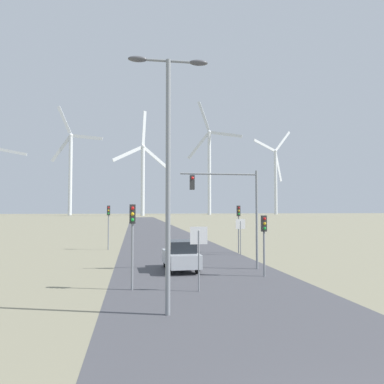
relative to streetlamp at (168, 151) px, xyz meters
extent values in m
cube|color=#47474C|center=(2.58, 39.05, -5.86)|extent=(10.00, 240.00, 0.01)
cylinder|color=gray|center=(0.00, 0.00, -1.24)|extent=(0.18, 0.18, 9.23)
cylinder|color=gray|center=(0.00, 0.00, 3.32)|extent=(2.24, 0.10, 0.10)
ellipsoid|color=#4C4C51|center=(-1.12, 0.00, 3.32)|extent=(0.70, 0.32, 0.20)
ellipsoid|color=#4C4C51|center=(1.12, 0.00, 3.32)|extent=(0.70, 0.32, 0.20)
cylinder|color=gray|center=(1.74, 3.55, -4.47)|extent=(0.07, 0.07, 2.78)
cube|color=white|center=(1.74, 3.54, -3.31)|extent=(0.81, 0.01, 0.81)
cube|color=red|center=(1.74, 3.55, -3.31)|extent=(0.76, 0.02, 0.76)
cylinder|color=gray|center=(7.46, 16.40, -4.48)|extent=(0.07, 0.07, 2.76)
cube|color=white|center=(7.46, 16.39, -3.32)|extent=(0.81, 0.01, 0.81)
cube|color=red|center=(7.46, 16.40, -3.32)|extent=(0.76, 0.02, 0.76)
cylinder|color=gray|center=(-1.27, 4.35, -3.87)|extent=(0.11, 0.11, 3.98)
cube|color=#2D2D2D|center=(-1.27, 4.35, -2.33)|extent=(0.28, 0.24, 0.90)
sphere|color=red|center=(-1.27, 4.22, -2.06)|extent=(0.16, 0.16, 0.16)
sphere|color=gold|center=(-1.27, 4.22, -2.33)|extent=(0.16, 0.16, 0.16)
sphere|color=green|center=(-1.27, 4.22, -2.60)|extent=(0.16, 0.16, 0.16)
cylinder|color=gray|center=(6.02, 6.76, -4.16)|extent=(0.11, 0.11, 3.40)
cube|color=#2D2D2D|center=(6.02, 6.76, -2.91)|extent=(0.28, 0.24, 0.90)
sphere|color=red|center=(6.02, 6.63, -2.64)|extent=(0.16, 0.16, 0.16)
sphere|color=gold|center=(6.02, 6.63, -2.91)|extent=(0.16, 0.16, 0.16)
sphere|color=green|center=(6.02, 6.63, -3.18)|extent=(0.16, 0.16, 0.16)
cylinder|color=gray|center=(-3.52, 21.99, -3.82)|extent=(0.11, 0.11, 4.08)
cube|color=#2D2D2D|center=(-3.52, 21.99, -2.23)|extent=(0.28, 0.24, 0.90)
sphere|color=red|center=(-3.52, 21.85, -1.96)|extent=(0.16, 0.16, 0.16)
sphere|color=gold|center=(-3.52, 21.85, -2.23)|extent=(0.16, 0.16, 0.16)
sphere|color=green|center=(-3.52, 21.85, -2.50)|extent=(0.16, 0.16, 0.16)
cylinder|color=gray|center=(7.69, 17.74, -3.83)|extent=(0.11, 0.11, 4.05)
cube|color=#2D2D2D|center=(7.69, 17.74, -2.26)|extent=(0.28, 0.24, 0.90)
sphere|color=red|center=(7.69, 17.61, -1.99)|extent=(0.16, 0.16, 0.16)
sphere|color=gold|center=(7.69, 17.61, -2.26)|extent=(0.16, 0.16, 0.16)
sphere|color=green|center=(7.69, 17.61, -2.53)|extent=(0.16, 0.16, 0.16)
cylinder|color=gray|center=(6.47, 9.32, -2.76)|extent=(0.14, 0.14, 6.20)
cylinder|color=gray|center=(4.04, 9.32, 0.09)|extent=(4.86, 0.12, 0.12)
cube|color=#2D2D2D|center=(2.34, 9.32, -0.46)|extent=(0.28, 0.24, 0.90)
sphere|color=red|center=(2.34, 9.18, -0.19)|extent=(0.18, 0.18, 0.18)
cube|color=#B7BCC1|center=(1.65, 9.53, -5.13)|extent=(2.02, 4.19, 0.80)
cube|color=#1E2328|center=(1.65, 9.38, -4.38)|extent=(1.67, 2.18, 0.70)
cylinder|color=black|center=(0.83, 10.80, -5.53)|extent=(0.22, 0.66, 0.66)
cylinder|color=black|center=(2.48, 10.80, -5.53)|extent=(0.22, 0.66, 0.66)
cylinder|color=black|center=(0.83, 8.26, -5.53)|extent=(0.22, 0.66, 0.66)
cylinder|color=black|center=(2.48, 8.26, -5.53)|extent=(0.22, 0.66, 0.66)
cube|color=silver|center=(-79.07, 235.60, 34.28)|extent=(22.11, 2.80, 5.90)
cylinder|color=silver|center=(-38.93, 218.22, 18.12)|extent=(2.20, 2.20, 47.95)
sphere|color=silver|center=(-38.93, 218.22, 42.09)|extent=(2.60, 2.60, 2.60)
cube|color=silver|center=(-44.71, 219.25, 34.03)|extent=(12.34, 2.68, 16.13)
cube|color=silver|center=(-29.16, 216.47, 41.03)|extent=(18.54, 3.79, 3.77)
cube|color=silver|center=(-42.91, 218.93, 51.22)|extent=(9.15, 2.11, 17.78)
cylinder|color=silver|center=(3.63, 197.35, 13.55)|extent=(2.20, 2.20, 38.83)
sphere|color=silver|center=(3.63, 197.35, 32.97)|extent=(2.60, 2.60, 2.60)
cube|color=silver|center=(4.17, 197.64, 43.50)|extent=(2.82, 1.84, 19.88)
cube|color=silver|center=(-4.65, 192.85, 28.23)|extent=(16.50, 9.26, 10.51)
cube|color=silver|center=(11.39, 201.55, 27.17)|extent=(15.66, 8.80, 12.38)
cylinder|color=silver|center=(47.69, 226.53, 21.37)|extent=(2.20, 2.20, 54.46)
sphere|color=silver|center=(47.69, 226.53, 48.60)|extent=(2.60, 2.60, 2.60)
cube|color=silver|center=(57.68, 221.28, 46.43)|extent=(19.38, 10.51, 5.87)
cube|color=silver|center=(44.36, 228.28, 59.47)|extent=(8.02, 4.54, 21.08)
cube|color=silver|center=(41.03, 230.04, 39.92)|extent=(14.01, 7.68, 17.57)
cylinder|color=silver|center=(98.02, 238.42, 16.59)|extent=(2.20, 2.20, 44.90)
sphere|color=silver|center=(98.02, 238.42, 39.04)|extent=(2.60, 2.60, 2.60)
cube|color=silver|center=(88.28, 233.33, 41.97)|extent=(19.01, 10.25, 7.27)
cube|color=silver|center=(100.64, 239.78, 28.06)|extent=(6.71, 3.83, 21.17)
cube|color=silver|center=(105.14, 242.13, 47.09)|extent=(14.79, 8.04, 16.45)
camera|label=1|loc=(-1.22, -13.42, -2.09)|focal=35.00mm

